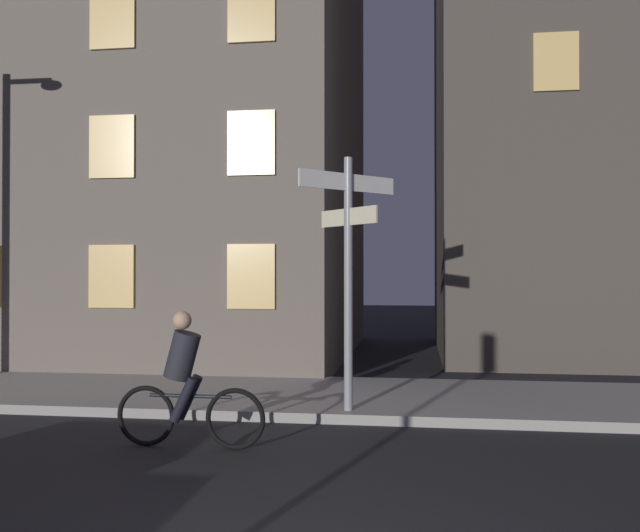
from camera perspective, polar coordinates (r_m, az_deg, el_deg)
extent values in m
cube|color=#9E9991|center=(11.10, 4.23, -10.93)|extent=(40.00, 3.35, 0.14)
cylinder|color=gray|center=(9.57, 2.38, -1.47)|extent=(0.12, 0.12, 3.55)
cube|color=white|center=(9.66, 2.37, 7.01)|extent=(1.22, 1.22, 0.24)
cube|color=beige|center=(9.60, 2.38, 4.12)|extent=(0.87, 0.87, 0.24)
torus|color=black|center=(8.20, -7.09, -12.55)|extent=(0.72, 0.07, 0.72)
torus|color=black|center=(8.56, -14.33, -12.02)|extent=(0.72, 0.07, 0.72)
cylinder|color=black|center=(8.32, -10.79, -10.62)|extent=(1.00, 0.06, 0.04)
cylinder|color=#26262D|center=(8.28, -11.44, -7.34)|extent=(0.46, 0.33, 0.61)
sphere|color=tan|center=(8.25, -11.43, -4.47)|extent=(0.22, 0.22, 0.22)
cylinder|color=black|center=(8.42, -10.90, -10.70)|extent=(0.34, 0.13, 0.55)
cylinder|color=black|center=(8.26, -11.34, -10.90)|extent=(0.34, 0.13, 0.55)
cube|color=#6B6056|center=(20.19, -18.40, 19.31)|extent=(13.63, 9.31, 17.85)
cube|color=#F2C672|center=(13.58, -17.01, -0.83)|extent=(0.90, 0.06, 1.20)
cube|color=#F2C672|center=(12.67, -5.77, -0.87)|extent=(0.90, 0.06, 1.20)
cube|color=#F2C672|center=(13.79, -16.98, 9.51)|extent=(0.90, 0.06, 1.20)
cube|color=#F2C672|center=(12.89, -5.76, 10.20)|extent=(0.90, 0.06, 1.20)
cube|color=#F2C672|center=(14.43, -16.95, 19.23)|extent=(0.90, 0.06, 1.20)
cube|color=#F2C672|center=(13.58, -5.75, 20.51)|extent=(0.90, 0.06, 1.20)
cube|color=#F2C672|center=(15.33, 19.11, 15.83)|extent=(0.90, 0.06, 1.20)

